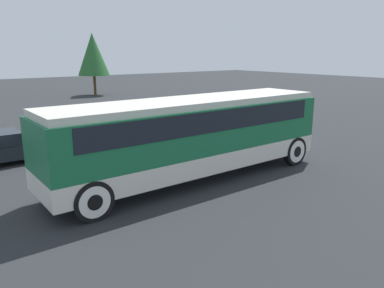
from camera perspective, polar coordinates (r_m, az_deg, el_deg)
name	(u,v)px	position (r m, az deg, el deg)	size (l,w,h in m)	color
ground_plane	(192,179)	(13.67, 0.00, -5.35)	(120.00, 120.00, 0.00)	#26282B
tour_bus	(194,131)	(13.25, 0.33, 2.01)	(10.69, 2.55, 2.92)	silver
parked_car_mid	(201,121)	(21.16, 1.37, 3.57)	(4.05, 1.96, 1.45)	silver
tree_left	(93,54)	(41.28, -14.85, 13.06)	(3.25, 3.25, 6.40)	brown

